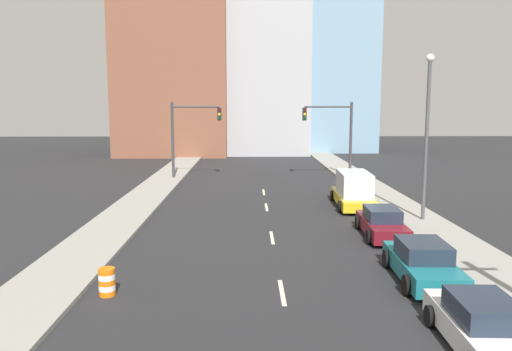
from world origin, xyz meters
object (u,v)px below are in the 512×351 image
Objects in this scene: traffic_barrel at (107,282)px; sedan_maroon at (382,223)px; street_lamp at (427,127)px; traffic_signal_right at (337,130)px; sedan_teal at (423,263)px; box_truck_yellow at (354,190)px; sedan_white at (483,327)px; traffic_signal_left at (186,130)px.

sedan_maroon is (11.40, 7.51, 0.19)m from traffic_barrel.
traffic_barrel is at bearing -144.10° from street_lamp.
traffic_signal_right is 19.76m from sedan_maroon.
box_truck_yellow is at bearing 91.04° from sedan_teal.
sedan_teal is (-1.36, -25.63, -3.63)m from traffic_signal_right.
traffic_signal_right is at bearing 89.18° from sedan_white.
traffic_signal_right reaches higher than traffic_barrel.
box_truck_yellow is at bearing 124.79° from street_lamp.
traffic_barrel is at bearing -125.29° from box_truck_yellow.
traffic_barrel is 13.65m from sedan_maroon.
sedan_teal is (0.25, 5.28, 0.03)m from sedan_white.
street_lamp reaches higher than box_truck_yellow.
street_lamp reaches higher than sedan_maroon.
traffic_signal_left and traffic_signal_right have the same top height.
sedan_maroon reaches higher than sedan_white.
traffic_signal_left is at bearing 132.44° from street_lamp.
sedan_teal is 13.49m from box_truck_yellow.
sedan_teal is at bearing 89.43° from sedan_white.
street_lamp is 1.99× the size of sedan_white.
traffic_signal_left reaches higher than sedan_teal.
street_lamp is 6.66m from box_truck_yellow.
street_lamp is 6.26m from sedan_maroon.
traffic_signal_left is 27.17m from traffic_barrel.
sedan_white is 11.54m from sedan_maroon.
sedan_maroon is at bearing 90.06° from sedan_white.
sedan_maroon is at bearing -93.52° from traffic_signal_right.
traffic_signal_left is 7.04× the size of traffic_barrel.
sedan_white is at bearing -20.13° from traffic_barrel.
traffic_signal_left is at bearing 137.46° from box_truck_yellow.
street_lamp reaches higher than traffic_signal_right.
box_truck_yellow is (0.11, 7.23, 0.40)m from sedan_maroon.
box_truck_yellow reaches higher than traffic_barrel.
traffic_signal_left reaches higher than sedan_maroon.
traffic_signal_right is 25.93m from sedan_teal.
sedan_white is at bearing -103.58° from street_lamp.
traffic_signal_left is 23.05m from sedan_maroon.
traffic_signal_right is 7.04× the size of traffic_barrel.
box_truck_yellow is at bearing 91.31° from sedan_maroon.
traffic_signal_left is at bearing 123.83° from sedan_maroon.
sedan_white is at bearing -90.49° from sedan_teal.
traffic_signal_left reaches higher than traffic_barrel.
sedan_maroon is 0.77× the size of box_truck_yellow.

